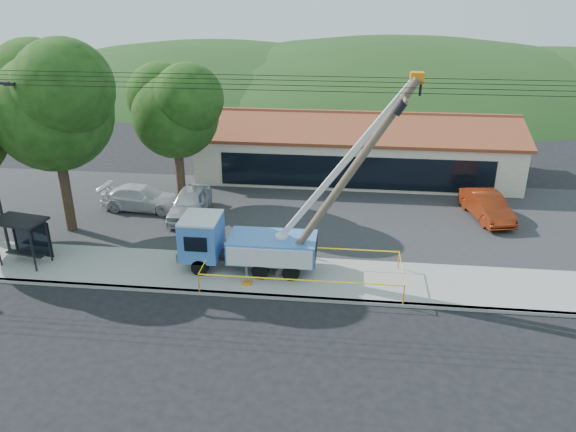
{
  "coord_description": "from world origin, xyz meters",
  "views": [
    {
      "loc": [
        3.57,
        -19.57,
        13.46
      ],
      "look_at": [
        0.76,
        5.0,
        2.84
      ],
      "focal_mm": 35.0,
      "sensor_mm": 36.0,
      "label": 1
    }
  ],
  "objects_px": {
    "leaning_pole": "(349,175)",
    "car_red": "(485,220)",
    "car_silver": "(191,217)",
    "utility_truck": "(246,241)",
    "car_white": "(144,210)",
    "bus_shelter": "(23,230)"
  },
  "relations": [
    {
      "from": "utility_truck",
      "to": "car_silver",
      "type": "xyz_separation_m",
      "value": [
        -4.56,
        6.12,
        -1.62
      ]
    },
    {
      "from": "leaning_pole",
      "to": "car_silver",
      "type": "bearing_deg",
      "value": 144.66
    },
    {
      "from": "leaning_pole",
      "to": "car_red",
      "type": "relative_size",
      "value": 2.05
    },
    {
      "from": "car_red",
      "to": "car_white",
      "type": "bearing_deg",
      "value": 169.24
    },
    {
      "from": "utility_truck",
      "to": "leaning_pole",
      "type": "xyz_separation_m",
      "value": [
        4.81,
        -0.52,
        3.73
      ]
    },
    {
      "from": "utility_truck",
      "to": "leaning_pole",
      "type": "distance_m",
      "value": 6.11
    },
    {
      "from": "car_silver",
      "to": "bus_shelter",
      "type": "bearing_deg",
      "value": -135.29
    },
    {
      "from": "utility_truck",
      "to": "car_silver",
      "type": "bearing_deg",
      "value": 126.68
    },
    {
      "from": "bus_shelter",
      "to": "car_white",
      "type": "distance_m",
      "value": 8.41
    },
    {
      "from": "car_silver",
      "to": "car_white",
      "type": "height_order",
      "value": "car_silver"
    },
    {
      "from": "car_silver",
      "to": "leaning_pole",
      "type": "bearing_deg",
      "value": -36.71
    },
    {
      "from": "utility_truck",
      "to": "car_silver",
      "type": "distance_m",
      "value": 7.8
    },
    {
      "from": "car_white",
      "to": "car_red",
      "type": "bearing_deg",
      "value": -83.52
    },
    {
      "from": "utility_truck",
      "to": "car_white",
      "type": "distance_m",
      "value": 10.53
    },
    {
      "from": "car_silver",
      "to": "car_red",
      "type": "relative_size",
      "value": 1.05
    },
    {
      "from": "car_silver",
      "to": "car_red",
      "type": "bearing_deg",
      "value": 4.08
    },
    {
      "from": "car_red",
      "to": "utility_truck",
      "type": "bearing_deg",
      "value": -162.4
    },
    {
      "from": "utility_truck",
      "to": "car_white",
      "type": "relative_size",
      "value": 2.15
    },
    {
      "from": "leaning_pole",
      "to": "car_silver",
      "type": "relative_size",
      "value": 1.96
    },
    {
      "from": "utility_truck",
      "to": "bus_shelter",
      "type": "xyz_separation_m",
      "value": [
        -11.06,
        -0.63,
        0.27
      ]
    },
    {
      "from": "leaning_pole",
      "to": "car_silver",
      "type": "height_order",
      "value": "leaning_pole"
    },
    {
      "from": "leaning_pole",
      "to": "car_red",
      "type": "xyz_separation_m",
      "value": [
        8.24,
        8.33,
        -5.35
      ]
    }
  ]
}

